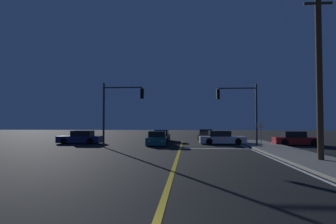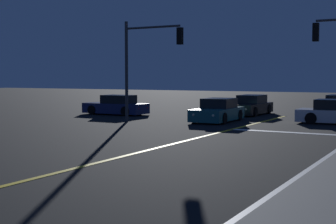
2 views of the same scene
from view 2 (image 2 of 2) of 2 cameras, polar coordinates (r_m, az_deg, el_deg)
The scene contains 7 objects.
lane_line_center at distance 16.15m, azimuth -5.15°, elevation -5.11°, with size 0.20×37.19×0.01m, color gold.
lane_line_edge_right at distance 13.78m, azimuth 15.31°, elevation -6.84°, with size 0.16×37.19×0.01m, color white.
stop_bar at distance 23.51m, azimuth 14.30°, elevation -2.33°, with size 6.04×0.50×0.01m, color white.
car_side_waiting_teal at distance 28.61m, azimuth 5.77°, elevation 0.06°, with size 2.10×4.38×1.34m.
car_following_oncoming_black at distance 34.12m, azimuth 9.53°, elevation 0.68°, with size 1.83×4.74×1.34m.
car_distant_tail_navy at distance 33.88m, azimuth -6.00°, elevation 0.69°, with size 4.53×1.87×1.34m.
traffic_signal_far_left at distance 27.66m, azimuth -2.57°, elevation 6.60°, with size 3.68×0.28×5.70m.
Camera 2 is at (9.01, -2.21, 2.59)m, focal length 52.79 mm.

